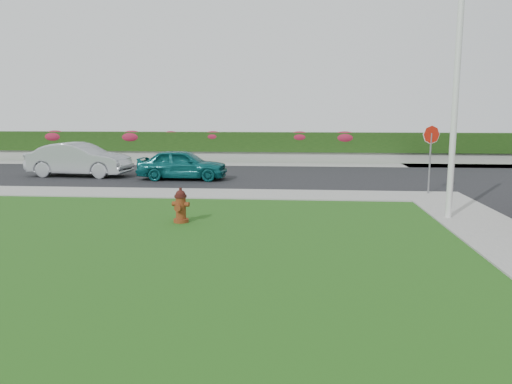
# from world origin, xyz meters

# --- Properties ---
(ground) EXTENTS (120.00, 120.00, 0.00)m
(ground) POSITION_xyz_m (0.00, 0.00, 0.00)
(ground) COLOR black
(ground) RESTS_ON ground
(street_far) EXTENTS (26.00, 8.00, 0.04)m
(street_far) POSITION_xyz_m (-5.00, 14.00, 0.02)
(street_far) COLOR black
(street_far) RESTS_ON ground
(sidewalk_far) EXTENTS (24.00, 2.00, 0.04)m
(sidewalk_far) POSITION_xyz_m (-6.00, 9.00, 0.02)
(sidewalk_far) COLOR gray
(sidewalk_far) RESTS_ON ground
(curb_corner) EXTENTS (2.00, 2.00, 0.04)m
(curb_corner) POSITION_xyz_m (7.00, 9.00, 0.02)
(curb_corner) COLOR gray
(curb_corner) RESTS_ON ground
(sidewalk_beyond) EXTENTS (34.00, 2.00, 0.04)m
(sidewalk_beyond) POSITION_xyz_m (-1.00, 19.00, 0.02)
(sidewalk_beyond) COLOR gray
(sidewalk_beyond) RESTS_ON ground
(retaining_wall) EXTENTS (34.00, 0.40, 0.60)m
(retaining_wall) POSITION_xyz_m (-1.00, 20.50, 0.30)
(retaining_wall) COLOR gray
(retaining_wall) RESTS_ON ground
(hedge) EXTENTS (32.00, 0.90, 1.10)m
(hedge) POSITION_xyz_m (-1.00, 20.60, 1.15)
(hedge) COLOR black
(hedge) RESTS_ON retaining_wall
(fire_hydrant) EXTENTS (0.47, 0.44, 0.91)m
(fire_hydrant) POSITION_xyz_m (-0.67, 4.47, 0.43)
(fire_hydrant) COLOR #58250D
(fire_hydrant) RESTS_ON ground
(sedan_teal) EXTENTS (3.73, 1.50, 1.27)m
(sedan_teal) POSITION_xyz_m (-2.48, 12.45, 0.67)
(sedan_teal) COLOR #0B5758
(sedan_teal) RESTS_ON street_far
(sedan_silver) EXTENTS (4.55, 1.88, 1.47)m
(sedan_silver) POSITION_xyz_m (-7.24, 13.13, 0.77)
(sedan_silver) COLOR #9C9FA3
(sedan_silver) RESTS_ON street_far
(utility_pole) EXTENTS (0.16, 0.16, 5.85)m
(utility_pole) POSITION_xyz_m (6.37, 5.49, 2.92)
(utility_pole) COLOR silver
(utility_pole) RESTS_ON ground
(stop_sign) EXTENTS (0.62, 0.24, 2.40)m
(stop_sign) POSITION_xyz_m (6.88, 9.59, 1.77)
(stop_sign) COLOR slate
(stop_sign) RESTS_ON ground
(flower_clump_a) EXTENTS (1.44, 0.92, 0.72)m
(flower_clump_a) POSITION_xyz_m (-11.98, 20.50, 1.41)
(flower_clump_a) COLOR #A51C31
(flower_clump_a) RESTS_ON hedge
(flower_clump_b) EXTENTS (1.46, 0.94, 0.73)m
(flower_clump_b) POSITION_xyz_m (-7.34, 20.50, 1.41)
(flower_clump_b) COLOR #A51C31
(flower_clump_b) RESTS_ON hedge
(flower_clump_c) EXTENTS (1.08, 0.70, 0.54)m
(flower_clump_c) POSITION_xyz_m (-5.02, 20.50, 1.48)
(flower_clump_c) COLOR #A51C31
(flower_clump_c) RESTS_ON hedge
(flower_clump_d) EXTENTS (1.22, 0.78, 0.61)m
(flower_clump_d) POSITION_xyz_m (-2.55, 20.50, 1.46)
(flower_clump_d) COLOR #A51C31
(flower_clump_d) RESTS_ON hedge
(flower_clump_e) EXTENTS (1.28, 0.82, 0.64)m
(flower_clump_e) POSITION_xyz_m (2.41, 20.50, 1.45)
(flower_clump_e) COLOR #A51C31
(flower_clump_e) RESTS_ON hedge
(flower_clump_f) EXTENTS (1.40, 0.90, 0.70)m
(flower_clump_f) POSITION_xyz_m (4.93, 20.50, 1.42)
(flower_clump_f) COLOR #A51C31
(flower_clump_f) RESTS_ON hedge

